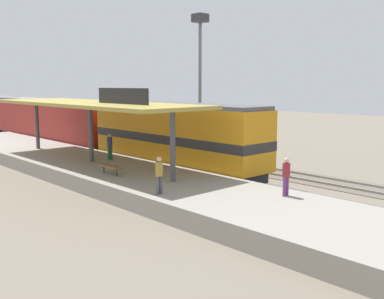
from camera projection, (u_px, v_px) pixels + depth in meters
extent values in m
plane|color=#706656|center=(170.00, 163.00, 32.83)|extent=(120.00, 120.00, 0.00)
cube|color=#5F5649|center=(149.00, 166.00, 31.47)|extent=(3.20, 110.00, 0.04)
cube|color=gray|center=(141.00, 166.00, 30.98)|extent=(0.10, 110.00, 0.16)
cube|color=gray|center=(157.00, 164.00, 31.95)|extent=(0.10, 110.00, 0.16)
cube|color=#5F5649|center=(196.00, 159.00, 34.58)|extent=(3.20, 110.00, 0.04)
cube|color=gray|center=(189.00, 159.00, 34.09)|extent=(0.10, 110.00, 0.16)
cube|color=gray|center=(202.00, 157.00, 35.06)|extent=(0.10, 110.00, 0.16)
cube|color=gray|center=(92.00, 168.00, 28.30)|extent=(6.00, 44.00, 0.90)
cylinder|color=#47474C|center=(173.00, 146.00, 22.19)|extent=(0.28, 0.28, 3.60)
cylinder|color=#47474C|center=(91.00, 134.00, 27.97)|extent=(0.28, 0.28, 3.60)
cylinder|color=#47474C|center=(37.00, 125.00, 33.76)|extent=(0.28, 0.28, 3.60)
cube|color=#A38E3D|center=(90.00, 104.00, 27.70)|extent=(5.20, 18.00, 0.20)
cube|color=black|center=(122.00, 96.00, 25.01)|extent=(0.12, 4.80, 0.90)
cylinder|color=#333338|center=(117.00, 172.00, 23.65)|extent=(0.07, 0.07, 0.42)
cylinder|color=#333338|center=(104.00, 169.00, 24.59)|extent=(0.07, 0.07, 0.42)
cube|color=brown|center=(110.00, 166.00, 24.09)|extent=(0.44, 1.70, 0.08)
cube|color=#28282D|center=(174.00, 164.00, 29.39)|extent=(2.60, 13.60, 0.70)
cube|color=orange|center=(174.00, 133.00, 29.08)|extent=(2.90, 14.40, 3.50)
cube|color=#515156|center=(174.00, 105.00, 28.81)|extent=(2.78, 14.11, 0.24)
cube|color=#282828|center=(174.00, 137.00, 29.12)|extent=(2.93, 14.43, 0.56)
cube|color=#28282D|center=(52.00, 140.00, 42.40)|extent=(2.60, 19.20, 0.70)
cube|color=maroon|center=(51.00, 119.00, 42.11)|extent=(2.90, 20.00, 3.30)
cube|color=slate|center=(51.00, 101.00, 41.85)|extent=(2.78, 19.60, 0.24)
cylinder|color=slate|center=(200.00, 88.00, 37.98)|extent=(0.28, 0.28, 11.00)
cube|color=#333338|center=(200.00, 18.00, 37.13)|extent=(1.10, 1.10, 0.70)
cylinder|color=#4C4C51|center=(158.00, 185.00, 19.68)|extent=(0.16, 0.16, 0.84)
cylinder|color=#4C4C51|center=(161.00, 185.00, 19.80)|extent=(0.16, 0.16, 0.84)
cylinder|color=olive|center=(159.00, 169.00, 19.64)|extent=(0.34, 0.34, 0.64)
sphere|color=tan|center=(159.00, 159.00, 19.57)|extent=(0.23, 0.23, 0.23)
cylinder|color=#663375|center=(285.00, 187.00, 19.39)|extent=(0.16, 0.16, 0.84)
cylinder|color=#663375|center=(287.00, 186.00, 19.52)|extent=(0.16, 0.16, 0.84)
cylinder|color=maroon|center=(286.00, 170.00, 19.35)|extent=(0.34, 0.34, 0.64)
sphere|color=tan|center=(287.00, 161.00, 19.28)|extent=(0.23, 0.23, 0.23)
cylinder|color=#23603D|center=(109.00, 153.00, 28.82)|extent=(0.16, 0.16, 0.84)
cylinder|color=#23603D|center=(111.00, 153.00, 28.94)|extent=(0.16, 0.16, 0.84)
cylinder|color=navy|center=(110.00, 142.00, 28.77)|extent=(0.34, 0.34, 0.64)
sphere|color=tan|center=(110.00, 136.00, 28.70)|extent=(0.23, 0.23, 0.23)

